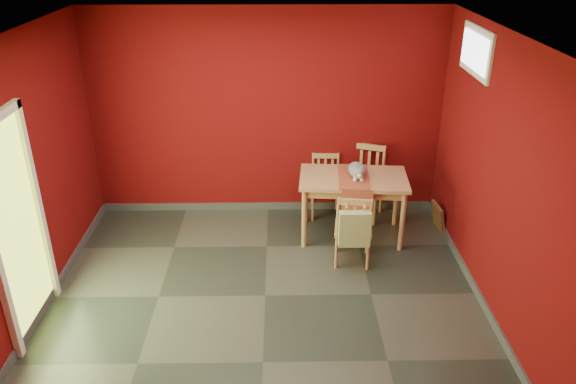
{
  "coord_description": "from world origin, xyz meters",
  "views": [
    {
      "loc": [
        0.16,
        -4.88,
        3.56
      ],
      "look_at": [
        0.25,
        0.45,
        1.0
      ],
      "focal_mm": 35.0,
      "sensor_mm": 36.0,
      "label": 1
    }
  ],
  "objects_px": {
    "chair_far_right": "(366,181)",
    "tote_bag": "(355,229)",
    "chair_near": "(353,228)",
    "cat": "(357,168)",
    "dining_table": "(353,184)",
    "picture_frame": "(438,217)",
    "chair_far_left": "(325,185)"
  },
  "relations": [
    {
      "from": "picture_frame",
      "to": "tote_bag",
      "type": "bearing_deg",
      "value": -141.1
    },
    {
      "from": "cat",
      "to": "picture_frame",
      "type": "xyz_separation_m",
      "value": [
        1.1,
        0.11,
        -0.74
      ]
    },
    {
      "from": "chair_far_right",
      "to": "picture_frame",
      "type": "distance_m",
      "value": 1.04
    },
    {
      "from": "dining_table",
      "to": "picture_frame",
      "type": "xyz_separation_m",
      "value": [
        1.13,
        0.14,
        -0.53
      ]
    },
    {
      "from": "dining_table",
      "to": "chair_far_right",
      "type": "relative_size",
      "value": 1.39
    },
    {
      "from": "chair_near",
      "to": "picture_frame",
      "type": "bearing_deg",
      "value": 32.62
    },
    {
      "from": "tote_bag",
      "to": "cat",
      "type": "xyz_separation_m",
      "value": [
        0.12,
        0.87,
        0.35
      ]
    },
    {
      "from": "tote_bag",
      "to": "picture_frame",
      "type": "distance_m",
      "value": 1.61
    },
    {
      "from": "dining_table",
      "to": "chair_far_right",
      "type": "xyz_separation_m",
      "value": [
        0.24,
        0.55,
        -0.21
      ]
    },
    {
      "from": "dining_table",
      "to": "cat",
      "type": "relative_size",
      "value": 3.13
    },
    {
      "from": "chair_far_right",
      "to": "chair_far_left",
      "type": "bearing_deg",
      "value": 175.99
    },
    {
      "from": "chair_near",
      "to": "cat",
      "type": "relative_size",
      "value": 2.06
    },
    {
      "from": "picture_frame",
      "to": "cat",
      "type": "bearing_deg",
      "value": -174.3
    },
    {
      "from": "dining_table",
      "to": "tote_bag",
      "type": "relative_size",
      "value": 2.81
    },
    {
      "from": "dining_table",
      "to": "picture_frame",
      "type": "height_order",
      "value": "dining_table"
    },
    {
      "from": "chair_far_left",
      "to": "tote_bag",
      "type": "bearing_deg",
      "value": -81.86
    },
    {
      "from": "dining_table",
      "to": "cat",
      "type": "height_order",
      "value": "cat"
    },
    {
      "from": "dining_table",
      "to": "cat",
      "type": "bearing_deg",
      "value": 39.06
    },
    {
      "from": "chair_far_left",
      "to": "cat",
      "type": "bearing_deg",
      "value": -59.92
    },
    {
      "from": "chair_far_right",
      "to": "chair_near",
      "type": "relative_size",
      "value": 1.09
    },
    {
      "from": "cat",
      "to": "chair_far_right",
      "type": "bearing_deg",
      "value": 94.57
    },
    {
      "from": "chair_near",
      "to": "picture_frame",
      "type": "relative_size",
      "value": 2.53
    },
    {
      "from": "tote_bag",
      "to": "picture_frame",
      "type": "xyz_separation_m",
      "value": [
        1.21,
        0.98,
        -0.39
      ]
    },
    {
      "from": "chair_near",
      "to": "cat",
      "type": "height_order",
      "value": "cat"
    },
    {
      "from": "chair_near",
      "to": "chair_far_right",
      "type": "bearing_deg",
      "value": 75.54
    },
    {
      "from": "chair_near",
      "to": "picture_frame",
      "type": "xyz_separation_m",
      "value": [
        1.2,
        0.77,
        -0.28
      ]
    },
    {
      "from": "chair_far_right",
      "to": "tote_bag",
      "type": "height_order",
      "value": "chair_far_right"
    },
    {
      "from": "tote_bag",
      "to": "chair_far_right",
      "type": "bearing_deg",
      "value": 77.01
    },
    {
      "from": "chair_far_left",
      "to": "tote_bag",
      "type": "relative_size",
      "value": 1.73
    },
    {
      "from": "chair_near",
      "to": "cat",
      "type": "bearing_deg",
      "value": 81.22
    },
    {
      "from": "chair_far_right",
      "to": "picture_frame",
      "type": "bearing_deg",
      "value": -24.73
    },
    {
      "from": "dining_table",
      "to": "chair_far_left",
      "type": "bearing_deg",
      "value": 115.79
    }
  ]
}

